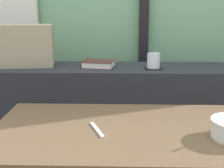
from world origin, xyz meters
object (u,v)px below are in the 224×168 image
(breakfast_table, at_px, (132,152))
(throw_pillow, at_px, (27,46))
(closed_book, at_px, (98,64))
(coaster_square, at_px, (153,68))
(fork_utensil, at_px, (97,130))
(juice_glass, at_px, (154,61))

(breakfast_table, bearing_deg, throw_pillow, 133.24)
(breakfast_table, relative_size, closed_book, 5.68)
(coaster_square, bearing_deg, closed_book, 172.98)
(throw_pillow, xyz_separation_m, fork_utensil, (0.48, -0.70, -0.26))
(juice_glass, distance_m, fork_utensil, 0.74)
(breakfast_table, relative_size, fork_utensil, 7.09)
(breakfast_table, xyz_separation_m, closed_book, (-0.19, 0.67, 0.27))
(coaster_square, distance_m, throw_pillow, 0.79)
(coaster_square, xyz_separation_m, throw_pillow, (-0.78, 0.05, 0.13))
(breakfast_table, xyz_separation_m, fork_utensil, (-0.15, -0.03, 0.12))
(throw_pillow, distance_m, fork_utensil, 0.89)
(breakfast_table, height_order, juice_glass, juice_glass)
(breakfast_table, relative_size, juice_glass, 13.36)
(coaster_square, relative_size, throw_pillow, 0.31)
(throw_pillow, bearing_deg, fork_utensil, -55.40)
(throw_pillow, bearing_deg, coaster_square, -3.51)
(breakfast_table, bearing_deg, closed_book, 106.07)
(coaster_square, relative_size, juice_glass, 1.11)
(juice_glass, bearing_deg, coaster_square, 0.00)
(breakfast_table, bearing_deg, juice_glass, 76.88)
(juice_glass, relative_size, throw_pillow, 0.28)
(juice_glass, distance_m, throw_pillow, 0.79)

